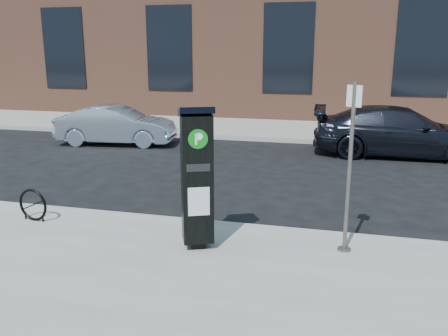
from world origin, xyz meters
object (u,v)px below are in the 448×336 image
(parking_kiosk, at_px, (197,177))
(car_silver, at_px, (116,125))
(bike_rack, at_px, (33,205))
(sign_pole, at_px, (349,170))
(car_dark, at_px, (399,131))

(parking_kiosk, bearing_deg, car_silver, 100.42)
(car_silver, bearing_deg, bike_rack, -171.59)
(sign_pole, height_order, bike_rack, sign_pole)
(parking_kiosk, xyz_separation_m, bike_rack, (-3.07, 0.36, -0.81))
(parking_kiosk, xyz_separation_m, car_dark, (3.58, 7.97, -0.53))
(sign_pole, xyz_separation_m, car_silver, (-7.21, 7.07, -0.75))
(parking_kiosk, relative_size, car_dark, 0.44)
(parking_kiosk, xyz_separation_m, car_silver, (-5.09, 7.47, -0.62))
(bike_rack, height_order, car_dark, car_dark)
(car_silver, bearing_deg, sign_pole, -141.82)
(sign_pole, relative_size, bike_rack, 4.29)
(parking_kiosk, distance_m, car_dark, 8.76)
(parking_kiosk, xyz_separation_m, sign_pole, (2.13, 0.41, 0.13))
(bike_rack, bearing_deg, sign_pole, 6.57)
(parking_kiosk, distance_m, bike_rack, 3.19)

